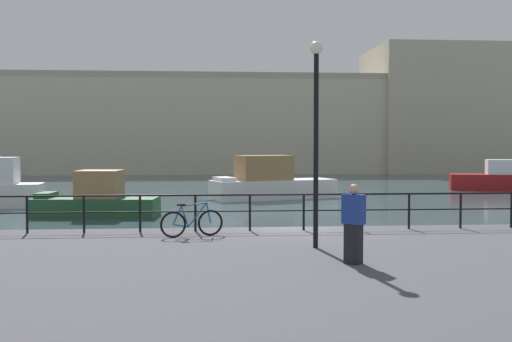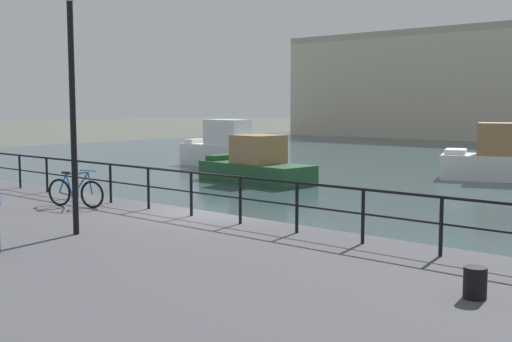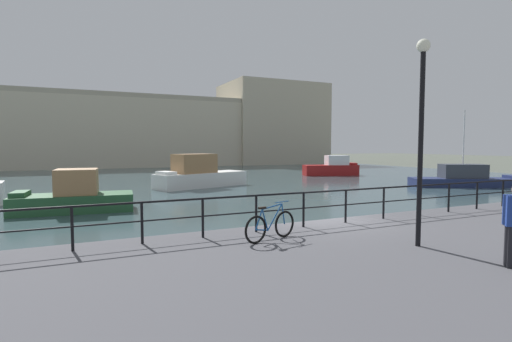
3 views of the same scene
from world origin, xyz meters
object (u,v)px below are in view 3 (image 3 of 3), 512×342
object	(u,v)px
moored_green_narrowboat	(74,197)
quay_lamp_post	(421,117)
moored_harbor_tender	(332,168)
moored_small_launch	(466,179)
parked_bicycle	(271,226)
harbor_building	(174,131)
moored_red_daysailer	(199,175)

from	to	relation	value
moored_green_narrowboat	quay_lamp_post	size ratio (longest dim) A/B	1.18
moored_harbor_tender	quay_lamp_post	size ratio (longest dim) A/B	1.28
moored_small_launch	parked_bicycle	world-z (taller)	moored_small_launch
harbor_building	moored_small_launch	size ratio (longest dim) A/B	7.93
harbor_building	moored_red_daysailer	xyz separation A→B (m)	(-6.08, -35.70, -4.88)
harbor_building	moored_red_daysailer	distance (m)	36.54
parked_bicycle	moored_harbor_tender	bearing A→B (deg)	33.78
moored_red_daysailer	parked_bicycle	xyz separation A→B (m)	(-4.36, -21.32, 0.28)
moored_red_daysailer	quay_lamp_post	size ratio (longest dim) A/B	1.63
parked_bicycle	quay_lamp_post	bearing A→B (deg)	-51.02
moored_harbor_tender	harbor_building	bearing A→B (deg)	127.64
parked_bicycle	quay_lamp_post	world-z (taller)	quay_lamp_post
moored_small_launch	moored_harbor_tender	size ratio (longest dim) A/B	1.39
harbor_building	moored_red_daysailer	world-z (taller)	harbor_building
moored_small_launch	parked_bicycle	xyz separation A→B (m)	(-24.48, -12.45, 0.63)
harbor_building	moored_harbor_tender	xyz separation A→B (m)	(11.25, -29.96, -5.03)
moored_green_narrowboat	quay_lamp_post	bearing A→B (deg)	123.58
quay_lamp_post	harbor_building	bearing A→B (deg)	82.86
moored_small_launch	parked_bicycle	size ratio (longest dim) A/B	5.21
moored_green_narrowboat	moored_harbor_tender	size ratio (longest dim) A/B	0.92
moored_red_daysailer	parked_bicycle	distance (m)	21.77
moored_small_launch	moored_red_daysailer	world-z (taller)	moored_small_launch
harbor_building	quay_lamp_post	size ratio (longest dim) A/B	14.07
quay_lamp_post	moored_harbor_tender	bearing A→B (deg)	57.34
moored_small_launch	moored_green_narrowboat	bearing A→B (deg)	-152.45
harbor_building	moored_green_narrowboat	distance (m)	47.11
moored_red_daysailer	moored_harbor_tender	bearing A→B (deg)	178.99
quay_lamp_post	parked_bicycle	bearing A→B (deg)	146.49
harbor_building	moored_small_launch	bearing A→B (deg)	-72.52
moored_harbor_tender	moored_red_daysailer	size ratio (longest dim) A/B	0.78
moored_harbor_tender	moored_red_daysailer	world-z (taller)	moored_red_daysailer
moored_red_daysailer	moored_small_launch	bearing A→B (deg)	136.86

